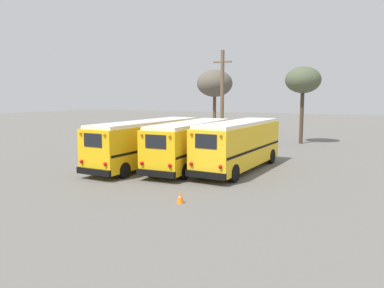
{
  "coord_description": "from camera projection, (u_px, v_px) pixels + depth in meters",
  "views": [
    {
      "loc": [
        11.28,
        -22.3,
        4.83
      ],
      "look_at": [
        0.0,
        -0.2,
        1.6
      ],
      "focal_mm": 35.0,
      "sensor_mm": 36.0,
      "label": 1
    }
  ],
  "objects": [
    {
      "name": "ground_plane",
      "position": [
        193.0,
        167.0,
        25.4
      ],
      "size": [
        160.0,
        160.0,
        0.0
      ],
      "primitive_type": "plane",
      "color": "#66635E"
    },
    {
      "name": "school_bus_0",
      "position": [
        148.0,
        141.0,
        25.79
      ],
      "size": [
        2.75,
        10.86,
        3.1
      ],
      "color": "yellow",
      "rests_on": "ground"
    },
    {
      "name": "school_bus_1",
      "position": [
        192.0,
        143.0,
        25.0
      ],
      "size": [
        2.82,
        9.83,
        3.08
      ],
      "color": "yellow",
      "rests_on": "ground"
    },
    {
      "name": "school_bus_2",
      "position": [
        239.0,
        144.0,
        24.2
      ],
      "size": [
        2.84,
        9.59,
        3.17
      ],
      "color": "yellow",
      "rests_on": "ground"
    },
    {
      "name": "utility_pole",
      "position": [
        222.0,
        98.0,
        34.83
      ],
      "size": [
        1.8,
        0.35,
        8.96
      ],
      "color": "brown",
      "rests_on": "ground"
    },
    {
      "name": "bare_tree_0",
      "position": [
        303.0,
        81.0,
        37.05
      ],
      "size": [
        3.49,
        3.49,
        7.67
      ],
      "color": "#473323",
      "rests_on": "ground"
    },
    {
      "name": "bare_tree_1",
      "position": [
        215.0,
        84.0,
        41.76
      ],
      "size": [
        3.98,
        3.98,
        7.66
      ],
      "color": "brown",
      "rests_on": "ground"
    },
    {
      "name": "traffic_cone",
      "position": [
        180.0,
        197.0,
        16.88
      ],
      "size": [
        0.36,
        0.36,
        0.52
      ],
      "color": "orange",
      "rests_on": "ground"
    }
  ]
}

